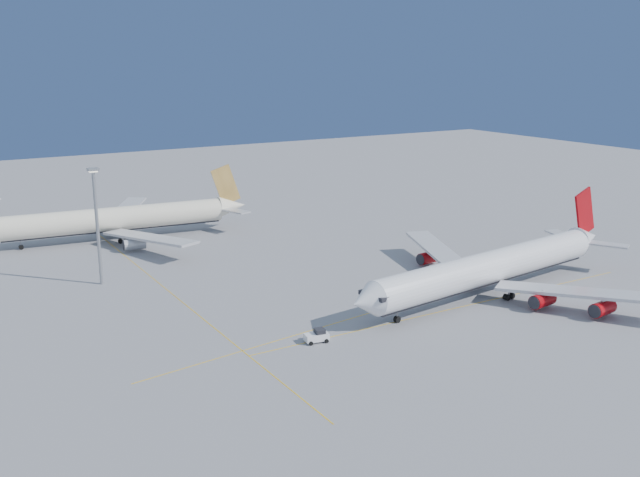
# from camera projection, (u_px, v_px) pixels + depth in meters

# --- Properties ---
(ground) EXTENTS (500.00, 500.00, 0.00)m
(ground) POSITION_uv_depth(u_px,v_px,m) (395.00, 292.00, 147.23)
(ground) COLOR slate
(ground) RESTS_ON ground
(taxiway_lines) EXTENTS (118.86, 140.00, 0.02)m
(taxiway_lines) POSITION_uv_depth(u_px,v_px,m) (318.00, 295.00, 145.15)
(taxiway_lines) COLOR #E5AB0C
(taxiway_lines) RESTS_ON ground
(airliner_virgin) EXTENTS (75.31, 67.17, 18.59)m
(airliner_virgin) POSITION_uv_depth(u_px,v_px,m) (494.00, 267.00, 145.14)
(airliner_virgin) COLOR white
(airliner_virgin) RESTS_ON ground
(airliner_etihad) EXTENTS (69.98, 64.34, 18.26)m
(airliner_etihad) POSITION_uv_depth(u_px,v_px,m) (121.00, 219.00, 188.57)
(airliner_etihad) COLOR beige
(airliner_etihad) RESTS_ON ground
(pushback_tug) EXTENTS (4.32, 2.99, 2.28)m
(pushback_tug) POSITION_uv_depth(u_px,v_px,m) (317.00, 336.00, 121.12)
(pushback_tug) COLOR white
(pushback_tug) RESTS_ON ground
(light_mast) EXTENTS (2.16, 2.16, 24.97)m
(light_mast) POSITION_uv_depth(u_px,v_px,m) (97.00, 217.00, 148.69)
(light_mast) COLOR gray
(light_mast) RESTS_ON ground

